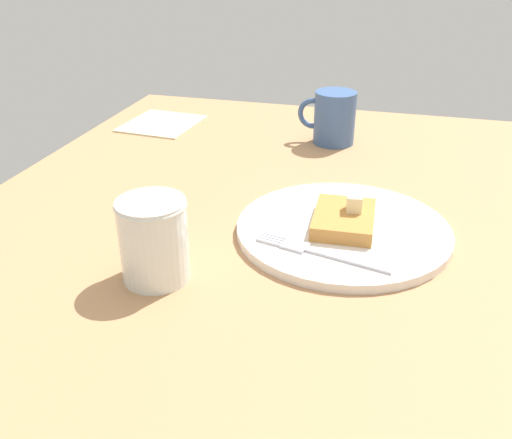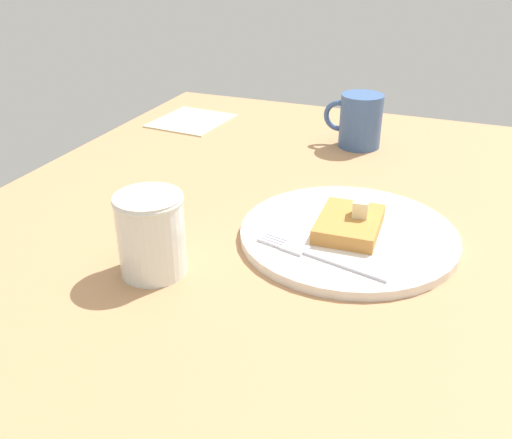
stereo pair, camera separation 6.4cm
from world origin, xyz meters
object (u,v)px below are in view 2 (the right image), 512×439
object	(u,v)px
plate	(348,234)
fork	(313,254)
syrup_jar	(151,236)
napkin	(192,121)
coffee_mug	(359,121)

from	to	relation	value
plate	fork	size ratio (longest dim) A/B	1.65
plate	syrup_jar	world-z (taller)	syrup_jar
napkin	plate	bearing A→B (deg)	138.57
coffee_mug	syrup_jar	bearing A→B (deg)	75.85
plate	fork	distance (cm)	7.63
coffee_mug	napkin	bearing A→B (deg)	-3.00
napkin	coffee_mug	world-z (taller)	coffee_mug
napkin	coffee_mug	size ratio (longest dim) A/B	1.43
napkin	coffee_mug	bearing A→B (deg)	177.00
plate	syrup_jar	bearing A→B (deg)	39.40
fork	syrup_jar	distance (cm)	17.82
fork	napkin	xyz separation A→B (cm)	(36.63, -41.64, -1.16)
syrup_jar	coffee_mug	bearing A→B (deg)	-104.15
fork	napkin	world-z (taller)	fork
syrup_jar	napkin	size ratio (longest dim) A/B	0.64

